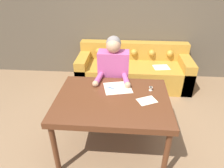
{
  "coord_description": "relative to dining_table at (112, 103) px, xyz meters",
  "views": [
    {
      "loc": [
        0.01,
        -1.92,
        2.04
      ],
      "look_at": [
        -0.15,
        0.11,
        0.86
      ],
      "focal_mm": 32.0,
      "sensor_mm": 36.0,
      "label": 1
    }
  ],
  "objects": [
    {
      "name": "dining_table",
      "position": [
        0.0,
        0.0,
        0.0
      ],
      "size": [
        1.3,
        0.98,
        0.76
      ],
      "color": "#562D19",
      "rests_on": "ground_plane"
    },
    {
      "name": "couch",
      "position": [
        0.29,
        1.72,
        -0.4
      ],
      "size": [
        2.15,
        0.85,
        0.78
      ],
      "color": "#B7842D",
      "rests_on": "ground_plane"
    },
    {
      "name": "scissors",
      "position": [
        -0.02,
        0.21,
        0.08
      ],
      "size": [
        0.21,
        0.11,
        0.01
      ],
      "color": "silver",
      "rests_on": "dining_table"
    },
    {
      "name": "pattern_paper_main",
      "position": [
        0.05,
        0.23,
        0.08
      ],
      "size": [
        0.38,
        0.36,
        0.0
      ],
      "color": "beige",
      "rests_on": "dining_table"
    },
    {
      "name": "wall_back",
      "position": [
        0.13,
        2.15,
        0.61
      ],
      "size": [
        8.0,
        0.06,
        2.6
      ],
      "color": "brown",
      "rests_on": "ground_plane"
    },
    {
      "name": "ground_plane",
      "position": [
        0.13,
        0.03,
        -0.69
      ],
      "size": [
        16.0,
        16.0,
        0.0
      ],
      "primitive_type": "plane",
      "color": "#846647"
    },
    {
      "name": "person",
      "position": [
        -0.03,
        0.62,
        -0.03
      ],
      "size": [
        0.48,
        0.56,
        1.29
      ],
      "color": "#33281E",
      "rests_on": "ground_plane"
    },
    {
      "name": "thread_spool",
      "position": [
        0.45,
        0.2,
        0.1
      ],
      "size": [
        0.04,
        0.04,
        0.05
      ],
      "color": "beige",
      "rests_on": "dining_table"
    },
    {
      "name": "pattern_paper_offcut",
      "position": [
        0.39,
        -0.03,
        0.08
      ],
      "size": [
        0.25,
        0.22,
        0.0
      ],
      "color": "beige",
      "rests_on": "dining_table"
    }
  ]
}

